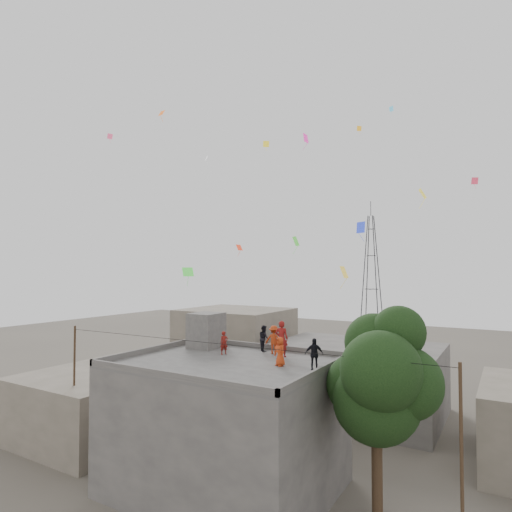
{
  "coord_description": "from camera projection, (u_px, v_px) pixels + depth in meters",
  "views": [
    {
      "loc": [
        12.03,
        -17.37,
        10.55
      ],
      "look_at": [
        0.3,
        2.36,
        11.35
      ],
      "focal_mm": 30.0,
      "sensor_mm": 36.0,
      "label": 1
    }
  ],
  "objects": [
    {
      "name": "ground",
      "position": [
        226.0,
        489.0,
        20.7
      ],
      "size": [
        140.0,
        140.0,
        0.0
      ],
      "primitive_type": "plane",
      "color": "#4D463F",
      "rests_on": "ground"
    },
    {
      "name": "main_building",
      "position": [
        226.0,
        425.0,
        20.8
      ],
      "size": [
        10.0,
        8.0,
        6.1
      ],
      "color": "#4E4B48",
      "rests_on": "ground"
    },
    {
      "name": "parapet",
      "position": [
        226.0,
        359.0,
        20.92
      ],
      "size": [
        10.0,
        8.0,
        0.3
      ],
      "color": "#4E4B48",
      "rests_on": "main_building"
    },
    {
      "name": "stair_head_box",
      "position": [
        206.0,
        330.0,
        24.81
      ],
      "size": [
        1.6,
        1.8,
        2.0
      ],
      "primitive_type": "cube",
      "color": "#4E4B48",
      "rests_on": "main_building"
    },
    {
      "name": "neighbor_west",
      "position": [
        106.0,
        401.0,
        28.1
      ],
      "size": [
        8.0,
        10.0,
        4.0
      ],
      "primitive_type": "cube",
      "color": "#665F51",
      "rests_on": "ground"
    },
    {
      "name": "neighbor_north",
      "position": [
        355.0,
        379.0,
        31.79
      ],
      "size": [
        12.0,
        9.0,
        5.0
      ],
      "primitive_type": "cube",
      "color": "#4E4B48",
      "rests_on": "ground"
    },
    {
      "name": "neighbor_northwest",
      "position": [
        236.0,
        347.0,
        39.67
      ],
      "size": [
        9.0,
        8.0,
        7.0
      ],
      "primitive_type": "cube",
      "color": "#665F51",
      "rests_on": "ground"
    },
    {
      "name": "tree",
      "position": [
        381.0,
        378.0,
        17.66
      ],
      "size": [
        4.9,
        4.6,
        9.1
      ],
      "color": "black",
      "rests_on": "ground"
    },
    {
      "name": "utility_line",
      "position": [
        219.0,
        418.0,
        19.5
      ],
      "size": [
        20.12,
        0.62,
        7.4
      ],
      "color": "black",
      "rests_on": "ground"
    },
    {
      "name": "transmission_tower",
      "position": [
        371.0,
        282.0,
        57.42
      ],
      "size": [
        2.97,
        2.97,
        20.01
      ],
      "color": "black",
      "rests_on": "ground"
    },
    {
      "name": "person_red_adult",
      "position": [
        282.0,
        339.0,
        22.18
      ],
      "size": [
        0.76,
        0.59,
        1.86
      ],
      "primitive_type": "imported",
      "rotation": [
        0.0,
        0.0,
        3.38
      ],
      "color": "maroon",
      "rests_on": "main_building"
    },
    {
      "name": "person_orange_child",
      "position": [
        280.0,
        351.0,
        20.03
      ],
      "size": [
        0.78,
        0.69,
        1.35
      ],
      "primitive_type": "imported",
      "rotation": [
        0.0,
        0.0,
        -0.49
      ],
      "color": "#C23B16",
      "rests_on": "main_building"
    },
    {
      "name": "person_dark_child",
      "position": [
        264.0,
        338.0,
        23.73
      ],
      "size": [
        0.87,
        0.87,
        1.42
      ],
      "primitive_type": "imported",
      "rotation": [
        0.0,
        0.0,
        2.34
      ],
      "color": "black",
      "rests_on": "main_building"
    },
    {
      "name": "person_dark_adult",
      "position": [
        314.0,
        354.0,
        19.19
      ],
      "size": [
        0.9,
        0.7,
        1.42
      ],
      "primitive_type": "imported",
      "rotation": [
        0.0,
        0.0,
        0.5
      ],
      "color": "black",
      "rests_on": "main_building"
    },
    {
      "name": "person_orange_adult",
      "position": [
        274.0,
        340.0,
        22.94
      ],
      "size": [
        1.08,
        0.77,
        1.51
      ],
      "primitive_type": "imported",
      "rotation": [
        0.0,
        0.0,
        -2.91
      ],
      "color": "#A93513",
      "rests_on": "main_building"
    },
    {
      "name": "person_red_child",
      "position": [
        224.0,
        343.0,
        22.8
      ],
      "size": [
        0.49,
        0.53,
        1.22
      ],
      "primitive_type": "imported",
      "rotation": [
        0.0,
        0.0,
        1.0
      ],
      "color": "maroon",
      "rests_on": "main_building"
    },
    {
      "name": "kites",
      "position": [
        293.0,
        190.0,
        25.51
      ],
      "size": [
        21.96,
        16.6,
        12.92
      ],
      "color": "red",
      "rests_on": "ground"
    }
  ]
}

